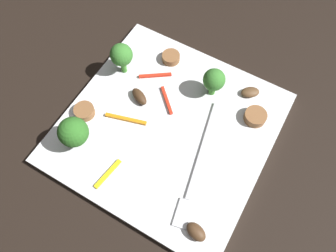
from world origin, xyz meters
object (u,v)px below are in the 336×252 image
broccoli_floret_1 (73,132)px  mushroom_1 (196,232)px  sausage_slice_0 (255,117)px  pepper_strip_0 (126,119)px  plate (168,128)px  broccoli_floret_2 (214,80)px  mushroom_2 (250,92)px  pepper_strip_3 (155,75)px  pepper_strip_2 (167,100)px  broccoli_floret_0 (121,55)px  fork (196,170)px  mushroom_0 (139,96)px  sausage_slice_2 (84,111)px  sausage_slice_1 (171,57)px  pepper_strip_1 (108,174)px

broccoli_floret_1 → mushroom_1: 0.19m
sausage_slice_0 → pepper_strip_0: size_ratio=0.52×
plate → broccoli_floret_2: 0.09m
broccoli_floret_2 → sausage_slice_0: bearing=82.8°
broccoli_floret_1 → mushroom_2: 0.25m
plate → pepper_strip_3: (-0.06, -0.06, 0.01)m
plate → pepper_strip_2: bearing=-147.6°
plate → broccoli_floret_0: broccoli_floret_0 is taller
pepper_strip_0 → fork: bearing=82.1°
fork → mushroom_2: bearing=162.9°
broccoli_floret_2 → mushroom_0: broccoli_floret_2 is taller
broccoli_floret_0 → fork: bearing=62.9°
broccoli_floret_0 → pepper_strip_0: 0.09m
broccoli_floret_0 → mushroom_1: bearing=52.6°
sausage_slice_2 → sausage_slice_1: bearing=157.6°
pepper_strip_1 → pepper_strip_0: bearing=-163.5°
fork → sausage_slice_0: size_ratio=5.84×
mushroom_0 → pepper_strip_0: mushroom_0 is taller
mushroom_2 → pepper_strip_0: bearing=-46.6°
broccoli_floret_1 → pepper_strip_1: 0.07m
broccoli_floret_0 → sausage_slice_2: bearing=-4.9°
fork → broccoli_floret_1: (0.04, -0.15, 0.03)m
fork → pepper_strip_2: 0.11m
pepper_strip_1 → broccoli_floret_0: bearing=-154.1°
pepper_strip_1 → pepper_strip_2: 0.13m
broccoli_floret_1 → sausage_slice_1: size_ratio=1.99×
fork → mushroom_2: mushroom_2 is taller
mushroom_0 → pepper_strip_1: mushroom_0 is taller
broccoli_floret_1 → pepper_strip_2: 0.14m
mushroom_1 → mushroom_2: bearing=-173.9°
sausage_slice_0 → mushroom_2: bearing=-147.1°
plate → broccoli_floret_0: size_ratio=5.12×
broccoli_floret_0 → mushroom_2: size_ratio=2.03×
broccoli_floret_0 → sausage_slice_0: (-0.02, 0.20, -0.03)m
sausage_slice_0 → plate: bearing=-54.6°
sausage_slice_2 → mushroom_1: size_ratio=1.06×
broccoli_floret_0 → broccoli_floret_2: bearing=103.3°
broccoli_floret_1 → sausage_slice_1: 0.19m
mushroom_0 → pepper_strip_2: mushroom_0 is taller
broccoli_floret_1 → pepper_strip_1: size_ratio=1.16×
sausage_slice_0 → pepper_strip_2: sausage_slice_0 is taller
pepper_strip_1 → sausage_slice_0: bearing=142.1°
mushroom_0 → pepper_strip_0: 0.04m
broccoli_floret_1 → broccoli_floret_2: size_ratio=1.13×
broccoli_floret_1 → sausage_slice_0: (-0.15, 0.19, -0.03)m
pepper_strip_0 → broccoli_floret_2: bearing=140.4°
mushroom_0 → mushroom_1: bearing=51.6°
mushroom_2 → pepper_strip_1: mushroom_2 is taller
sausage_slice_1 → pepper_strip_0: size_ratio=0.46×
mushroom_0 → broccoli_floret_0: bearing=-123.5°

